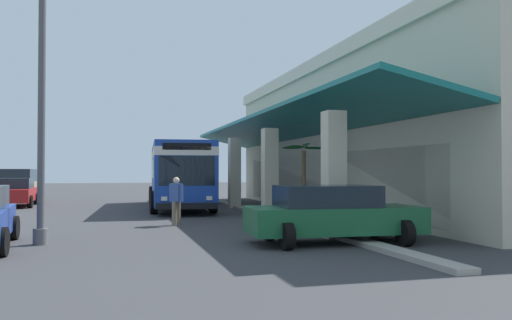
# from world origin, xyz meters

# --- Properties ---
(ground) EXTENTS (120.00, 120.00, 0.00)m
(ground) POSITION_xyz_m (0.00, 8.00, 0.00)
(ground) COLOR #38383A
(curb_strip) EXTENTS (29.27, 0.50, 0.12)m
(curb_strip) POSITION_xyz_m (2.42, 2.40, 0.06)
(curb_strip) COLOR #9E998E
(curb_strip) RESTS_ON ground
(plaza_building) EXTENTS (24.69, 17.17, 6.95)m
(plaza_building) POSITION_xyz_m (2.42, 12.03, 3.48)
(plaza_building) COLOR beige
(plaza_building) RESTS_ON ground
(transit_bus) EXTENTS (11.34, 3.27, 3.34)m
(transit_bus) POSITION_xyz_m (-1.46, -0.42, 1.85)
(transit_bus) COLOR #193D9E
(transit_bus) RESTS_ON ground
(parked_suv_tan) EXTENTS (4.82, 2.24, 1.97)m
(parked_suv_tan) POSITION_xyz_m (-11.00, -9.35, 1.02)
(parked_suv_tan) COLOR #9E845B
(parked_suv_tan) RESTS_ON ground
(parked_sedan_red) EXTENTS (4.46, 2.12, 1.47)m
(parked_sedan_red) POSITION_xyz_m (-4.69, -8.53, 0.75)
(parked_sedan_red) COLOR maroon
(parked_sedan_red) RESTS_ON ground
(parked_sedan_green) EXTENTS (2.59, 4.49, 1.47)m
(parked_sedan_green) POSITION_xyz_m (12.58, 1.77, 0.75)
(parked_sedan_green) COLOR #195933
(parked_sedan_green) RESTS_ON ground
(pedestrian) EXTENTS (0.62, 0.45, 1.63)m
(pedestrian) POSITION_xyz_m (7.10, -1.54, 0.91)
(pedestrian) COLOR #726651
(pedestrian) RESTS_ON ground
(potted_palm) EXTENTS (1.75, 1.66, 2.94)m
(potted_palm) POSITION_xyz_m (6.00, 3.47, 0.81)
(potted_palm) COLOR brown
(potted_palm) RESTS_ON ground
(lot_light_pole) EXTENTS (0.60, 0.60, 7.82)m
(lot_light_pole) POSITION_xyz_m (10.88, -5.36, 4.18)
(lot_light_pole) COLOR #59595B
(lot_light_pole) RESTS_ON ground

